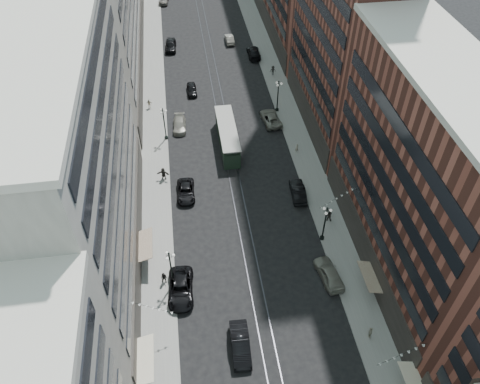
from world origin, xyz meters
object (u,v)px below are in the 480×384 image
lamppost_se_far (325,223)px  car_12 (254,52)px  lamppost_sw_mid (164,123)px  car_8 (180,125)px  pedestrian_6 (149,104)px  pedestrian_8 (297,148)px  lamppost_sw_far (171,267)px  car_5 (240,344)px  car_11 (271,118)px  pedestrian_7 (329,215)px  car_7 (186,191)px  lamppost_se_mid (278,95)px  car_2 (181,289)px  car_14 (229,39)px  pedestrian_5 (163,174)px  car_4 (329,273)px  car_13 (192,89)px  streetcar (227,137)px  pedestrian_9 (273,70)px  car_10 (298,191)px  pedestrian_2 (164,278)px  pedestrian_4 (370,332)px  car_9 (171,45)px

lamppost_se_far → car_12: bearing=91.0°
lamppost_sw_mid → car_8: (2.20, 2.49, -2.39)m
pedestrian_6 → pedestrian_8: bearing=155.4°
lamppost_sw_far → car_5: 11.12m
car_11 → pedestrian_7: bearing=92.2°
car_5 → car_12: 60.80m
car_7 → pedestrian_6: size_ratio=3.12×
lamppost_se_mid → pedestrian_6: bearing=169.8°
car_2 → car_14: size_ratio=1.35×
lamppost_se_far → pedestrian_5: lamppost_se_far is taller
car_11 → pedestrian_5: 20.73m
car_4 → pedestrian_5: bearing=-54.8°
lamppost_se_far → car_11: 25.24m
lamppost_sw_mid → car_7: bearing=-79.9°
lamppost_se_far → car_8: 30.30m
car_13 → pedestrian_5: size_ratio=2.17×
lamppost_sw_mid → streetcar: size_ratio=0.47×
car_5 → pedestrian_9: (13.52, 52.14, 0.17)m
car_2 → pedestrian_9: (19.10, 44.62, 0.21)m
lamppost_se_far → pedestrian_8: lamppost_se_far is taller
car_7 → pedestrian_6: 22.08m
lamppost_sw_far → pedestrian_6: bearing=93.9°
car_5 → car_10: size_ratio=1.06×
lamppost_sw_mid → pedestrian_7: (20.01, -20.06, -2.04)m
lamppost_se_far → car_11: lamppost_se_far is taller
lamppost_se_mid → car_13: size_ratio=1.35×
car_8 → pedestrian_7: pedestrian_7 is taller
car_7 → car_12: (15.33, 36.73, 0.12)m
lamppost_sw_mid → pedestrian_2: lamppost_sw_mid is taller
lamppost_se_far → car_13: lamppost_se_far is taller
car_14 → pedestrian_6: size_ratio=2.69×
pedestrian_4 → pedestrian_9: (0.17, 52.76, 0.12)m
streetcar → car_9: 32.59m
car_2 → pedestrian_9: size_ratio=3.35×
car_8 → pedestrian_8: (16.91, -8.58, 0.19)m
pedestrian_5 → lamppost_sw_far: bearing=-71.2°
car_7 → pedestrian_6: (-4.74, 21.56, 0.26)m
car_11 → lamppost_sw_far: bearing=53.9°
pedestrian_4 → pedestrian_7: size_ratio=0.84×
car_9 → car_14: size_ratio=1.20×
car_10 → car_12: 38.97m
car_2 → pedestrian_4: 20.60m
lamppost_sw_mid → car_9: bearing=86.5°
car_11 → pedestrian_5: size_ratio=2.95×
lamppost_se_far → car_2: lamppost_se_far is taller
pedestrian_2 → lamppost_se_mid: bearing=79.7°
car_9 → car_10: car_9 is taller
car_12 → pedestrian_6: bearing=38.3°
car_5 → car_8: (-4.18, 38.32, -0.16)m
pedestrian_2 → car_10: pedestrian_2 is taller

